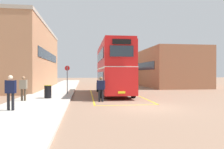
# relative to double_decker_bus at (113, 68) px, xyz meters

# --- Properties ---
(ground_plane) EXTENTS (135.60, 135.60, 0.00)m
(ground_plane) POSITION_rel_double_decker_bus_xyz_m (0.76, 6.43, -2.51)
(ground_plane) COLOR #846651
(sidewalk_left) EXTENTS (4.00, 57.60, 0.14)m
(sidewalk_left) POSITION_rel_double_decker_bus_xyz_m (-5.74, 8.83, -2.44)
(sidewalk_left) COLOR #B2ADA3
(sidewalk_left) RESTS_ON ground
(brick_building_left) EXTENTS (6.39, 19.34, 8.10)m
(brick_building_left) POSITION_rel_double_decker_bus_xyz_m (-10.47, 9.46, 1.54)
(brick_building_left) COLOR #AD7A56
(brick_building_left) RESTS_ON ground
(depot_building_right) EXTENTS (7.43, 14.93, 5.55)m
(depot_building_right) POSITION_rel_double_decker_bus_xyz_m (9.94, 12.04, 0.26)
(depot_building_right) COLOR #9E6647
(depot_building_right) RESTS_ON ground
(double_decker_bus) EXTENTS (2.93, 10.09, 4.75)m
(double_decker_bus) POSITION_rel_double_decker_bus_xyz_m (0.00, 0.00, 0.00)
(double_decker_bus) COLOR black
(double_decker_bus) RESTS_ON ground
(single_deck_bus) EXTENTS (3.34, 9.88, 3.02)m
(single_deck_bus) POSITION_rel_double_decker_bus_xyz_m (4.00, 20.33, -0.87)
(single_deck_bus) COLOR black
(single_deck_bus) RESTS_ON ground
(pedestrian_boarding) EXTENTS (0.58, 0.30, 1.76)m
(pedestrian_boarding) POSITION_rel_double_decker_bus_xyz_m (-1.59, -5.19, -1.49)
(pedestrian_boarding) COLOR black
(pedestrian_boarding) RESTS_ON ground
(pedestrian_waiting_near) EXTENTS (0.56, 0.30, 1.66)m
(pedestrian_waiting_near) POSITION_rel_double_decker_bus_xyz_m (-6.85, -5.00, -1.41)
(pedestrian_waiting_near) COLOR #473828
(pedestrian_waiting_near) RESTS_ON sidewalk_left
(pedestrian_waiting_far) EXTENTS (0.59, 0.28, 1.77)m
(pedestrian_waiting_far) POSITION_rel_double_decker_bus_xyz_m (-6.46, -8.84, -1.34)
(pedestrian_waiting_far) COLOR black
(pedestrian_waiting_far) RESTS_ON sidewalk_left
(litter_bin) EXTENTS (0.55, 0.55, 0.97)m
(litter_bin) POSITION_rel_double_decker_bus_xyz_m (-5.45, -3.61, -1.88)
(litter_bin) COLOR black
(litter_bin) RESTS_ON sidewalk_left
(bus_stop_sign) EXTENTS (0.44, 0.09, 2.54)m
(bus_stop_sign) POSITION_rel_double_decker_bus_xyz_m (-4.22, -0.77, -0.84)
(bus_stop_sign) COLOR #4C4C51
(bus_stop_sign) RESTS_ON sidewalk_left
(bay_marking_yellow) EXTENTS (4.36, 12.11, 0.01)m
(bay_marking_yellow) POSITION_rel_double_decker_bus_xyz_m (-0.01, -1.89, -2.51)
(bay_marking_yellow) COLOR gold
(bay_marking_yellow) RESTS_ON ground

